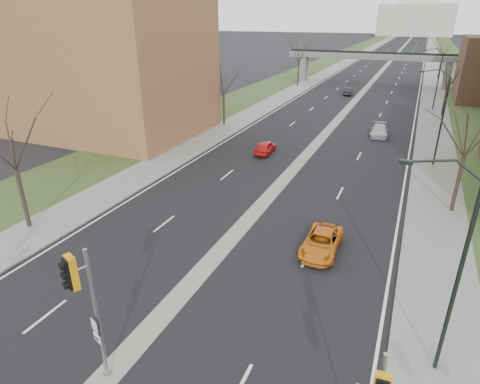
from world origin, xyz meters
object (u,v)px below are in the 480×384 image
Objects in this scene: car_left_far at (348,91)px; car_right_near at (322,242)px; car_right_mid at (379,131)px; signal_pole_median at (84,295)px; car_left_near at (265,147)px.

car_left_far is 53.89m from car_right_near.
car_left_far is 26.90m from car_right_mid.
car_left_far reaches higher than car_right_near.
signal_pole_median is at bearing 86.48° from car_left_far.
car_right_mid reaches higher than car_right_near.
car_left_near is 37.16m from car_left_far.
signal_pole_median is 29.36m from car_left_near.
car_right_mid is (0.41, 27.67, 0.03)m from car_right_near.
car_left_near and car_right_mid have the same top height.
signal_pole_median is 1.52× the size of car_left_near.
car_left_far is 0.89× the size of car_right_near.
car_left_near is at bearing -136.65° from car_right_mid.
car_right_near is at bearing 117.41° from car_left_near.
car_right_mid is (10.03, 11.42, -0.00)m from car_left_near.
signal_pole_median is 1.29× the size of car_right_mid.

